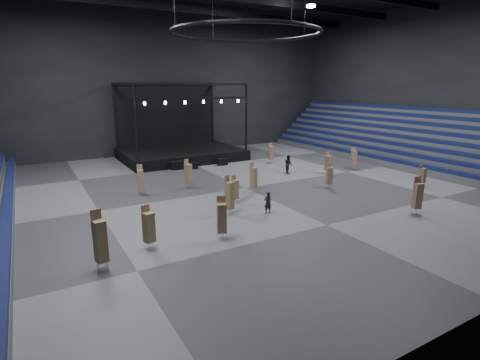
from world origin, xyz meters
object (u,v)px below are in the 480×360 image
flight_case_mid (193,166)px  crew_member (289,164)px  flight_case_right (222,162)px  man_center (268,203)px  stage (179,147)px  chair_stack_3 (418,195)px  chair_stack_11 (422,175)px  chair_stack_13 (149,227)px  chair_stack_12 (329,175)px  chair_stack_6 (354,158)px  chair_stack_1 (100,240)px  chair_stack_7 (222,217)px  chair_stack_2 (254,177)px  flight_case_left (177,165)px  chair_stack_5 (141,179)px  chair_stack_10 (229,195)px  chair_stack_0 (271,153)px  chair_stack_9 (188,173)px  chair_stack_8 (235,189)px  chair_stack_4 (328,163)px

flight_case_mid → crew_member: size_ratio=0.55×
flight_case_right → man_center: 17.02m
stage → chair_stack_3: size_ratio=5.14×
chair_stack_11 → man_center: bearing=170.9°
chair_stack_13 → man_center: size_ratio=1.59×
chair_stack_11 → chair_stack_12: bearing=146.9°
chair_stack_6 → man_center: chair_stack_6 is taller
chair_stack_1 → chair_stack_7: 6.91m
chair_stack_3 → chair_stack_2: bearing=147.9°
flight_case_left → chair_stack_5: size_ratio=0.53×
chair_stack_11 → flight_case_mid: bearing=125.4°
chair_stack_6 → chair_stack_10: chair_stack_10 is taller
chair_stack_2 → flight_case_mid: bearing=73.6°
chair_stack_6 → man_center: 17.63m
stage → chair_stack_6: bearing=-48.1°
chair_stack_0 → chair_stack_5: (-16.81, -5.25, 0.07)m
chair_stack_3 → man_center: bearing=172.5°
chair_stack_5 → chair_stack_6: 22.68m
flight_case_mid → chair_stack_3: size_ratio=0.38×
chair_stack_1 → man_center: 12.22m
chair_stack_6 → chair_stack_12: size_ratio=1.06×
chair_stack_2 → chair_stack_9: bearing=114.4°
stage → flight_case_left: stage is taller
chair_stack_13 → chair_stack_7: bearing=-29.0°
chair_stack_13 → chair_stack_12: bearing=-3.6°
chair_stack_1 → chair_stack_10: size_ratio=1.10×
chair_stack_0 → chair_stack_8: (-11.16, -11.31, -0.09)m
chair_stack_1 → man_center: size_ratio=1.95×
flight_case_left → chair_stack_1: chair_stack_1 is taller
chair_stack_11 → flight_case_left: bearing=127.3°
flight_case_right → chair_stack_0: chair_stack_0 is taller
flight_case_left → crew_member: 12.03m
chair_stack_4 → stage: bearing=112.4°
chair_stack_3 → chair_stack_5: chair_stack_3 is taller
chair_stack_3 → chair_stack_4: (2.90, 12.16, -0.14)m
chair_stack_3 → chair_stack_13: chair_stack_3 is taller
chair_stack_6 → chair_stack_7: bearing=-133.6°
chair_stack_11 → crew_member: bearing=118.3°
chair_stack_0 → chair_stack_4: bearing=-68.0°
chair_stack_2 → chair_stack_0: bearing=28.3°
man_center → chair_stack_0: bearing=-123.6°
chair_stack_13 → chair_stack_5: bearing=58.7°
flight_case_left → chair_stack_11: (16.40, -17.88, 0.67)m
stage → chair_stack_6: size_ratio=5.85×
chair_stack_0 → chair_stack_12: size_ratio=1.03×
chair_stack_3 → chair_stack_11: size_ratio=1.31×
chair_stack_2 → crew_member: chair_stack_2 is taller
stage → chair_stack_1: (-13.93, -25.69, 0.13)m
chair_stack_8 → chair_stack_12: 9.38m
man_center → crew_member: (8.97, 9.40, 0.14)m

